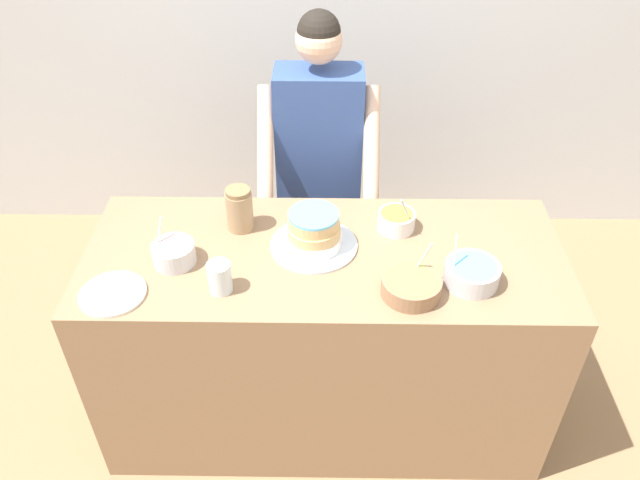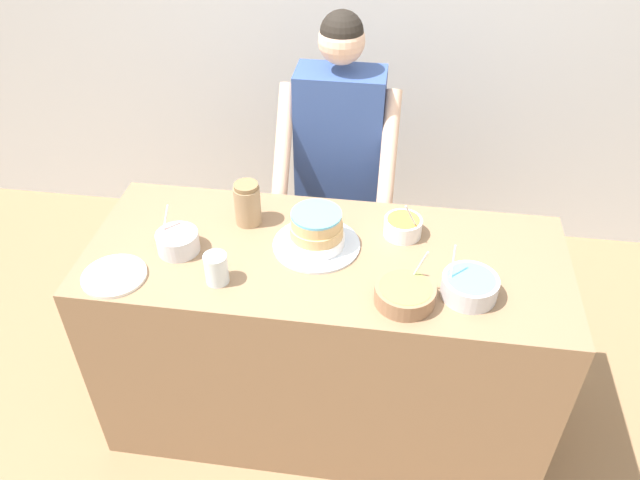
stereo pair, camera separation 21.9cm
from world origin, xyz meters
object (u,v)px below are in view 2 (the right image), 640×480
Objects in this scene: drinking_glass at (216,269)px; ceramic_plate at (114,276)px; cake at (316,232)px; person_baker at (339,153)px; frosting_bowl_orange at (403,226)px; frosting_bowl_pink at (178,241)px; frosting_bowl_blue at (470,286)px; stoneware_jar at (247,203)px; frosting_bowl_olive at (405,293)px.

drinking_glass is 0.37m from ceramic_plate.
person_baker is at bearing 89.15° from cake.
frosting_bowl_orange is 0.80× the size of ceramic_plate.
cake is 2.89× the size of drinking_glass.
frosting_bowl_pink reaches higher than ceramic_plate.
drinking_glass is at bearing -110.38° from person_baker.
frosting_bowl_blue reaches higher than drinking_glass.
frosting_bowl_pink is (-0.49, -0.10, -0.02)m from cake.
stoneware_jar is (0.21, 0.21, 0.04)m from frosting_bowl_pink.
frosting_bowl_olive reaches higher than frosting_bowl_orange.
person_baker reaches higher than frosting_bowl_pink.
stoneware_jar is (-0.61, 0.36, 0.05)m from frosting_bowl_olive.
person_baker reaches higher than ceramic_plate.
ceramic_plate is at bearing -174.78° from drinking_glass.
frosting_bowl_pink is at bearing -165.41° from frosting_bowl_orange.
frosting_bowl_blue is at bearing 3.33° from drinking_glass.
drinking_glass is (-0.32, -0.86, 0.02)m from person_baker.
frosting_bowl_olive is (0.32, -0.87, 0.00)m from person_baker.
frosting_bowl_olive is at bearing 1.34° from ceramic_plate.
stoneware_jar is at bearing 85.43° from drinking_glass.
frosting_bowl_blue is at bearing -52.43° from frosting_bowl_orange.
person_baker is at bearing 69.62° from drinking_glass.
frosting_bowl_blue reaches higher than frosting_bowl_orange.
cake is 0.30m from stoneware_jar.
person_baker is 0.62m from cake.
frosting_bowl_blue is at bearing -19.94° from stoneware_jar.
frosting_bowl_pink reaches higher than drinking_glass.
frosting_bowl_pink is at bearing 169.60° from frosting_bowl_olive.
drinking_glass is at bearing 5.22° from ceramic_plate.
person_baker is at bearing 52.62° from ceramic_plate.
stoneware_jar is at bearing 44.43° from ceramic_plate.
frosting_bowl_blue is (0.23, -0.30, 0.00)m from frosting_bowl_orange.
frosting_bowl_orange is at bearing -59.16° from person_baker.
frosting_bowl_orange is at bearing 29.56° from drinking_glass.
person_baker is 9.03× the size of stoneware_jar.
frosting_bowl_pink is (-0.50, -0.72, 0.01)m from person_baker.
frosting_bowl_orange is (0.30, -0.51, 0.01)m from person_baker.
drinking_glass is at bearing -94.57° from stoneware_jar.
stoneware_jar is (-0.28, 0.11, 0.02)m from cake.
frosting_bowl_blue is at bearing -56.52° from person_baker.
person_baker is at bearing 120.84° from frosting_bowl_orange.
frosting_bowl_blue reaches higher than cake.
cake reaches higher than drinking_glass.
ceramic_plate is (-0.98, -0.38, -0.03)m from frosting_bowl_orange.
frosting_bowl_blue is (1.04, -0.09, -0.00)m from frosting_bowl_pink.
stoneware_jar reaches higher than ceramic_plate.
frosting_bowl_olive is 0.22m from frosting_bowl_blue.
person_baker is 9.63× the size of frosting_bowl_pink.
frosting_bowl_pink reaches higher than cake.
frosting_bowl_olive is 1.24× the size of frosting_bowl_pink.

